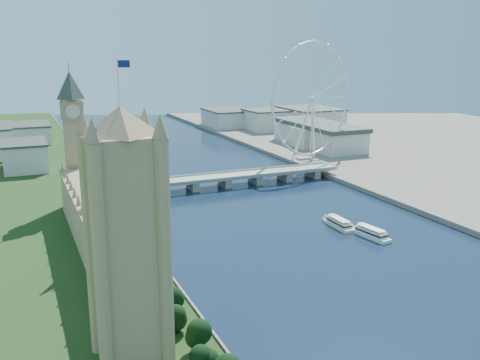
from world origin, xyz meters
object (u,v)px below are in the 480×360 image
tour_boat_far (371,237)px  london_eye (312,100)px  tour_boat_near (339,227)px  victoria_tower (126,231)px

tour_boat_far → london_eye: bearing=60.3°
london_eye → tour_boat_far: 241.51m
tour_boat_near → tour_boat_far: size_ratio=0.97×
london_eye → tour_boat_near: london_eye is taller
victoria_tower → tour_boat_far: victoria_tower is taller
london_eye → tour_boat_far: size_ratio=3.87×
tour_boat_far → victoria_tower: bearing=-163.0°
victoria_tower → tour_boat_far: 199.05m
london_eye → tour_boat_near: size_ratio=3.98×
victoria_tower → tour_boat_near: (164.47, 108.62, -54.49)m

